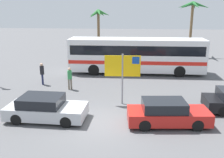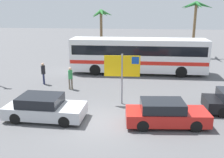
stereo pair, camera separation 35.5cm
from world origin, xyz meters
name	(u,v)px [view 2 (the right image)]	position (x,y,z in m)	size (l,w,h in m)	color
ground	(99,122)	(0.00, 0.00, 0.00)	(120.00, 120.00, 0.00)	#565659
bus_front_coach	(138,54)	(1.99, 10.74, 1.78)	(12.17, 2.57, 3.17)	white
ferry_sign	(123,68)	(1.10, 2.78, 2.33)	(2.20, 0.13, 3.20)	gray
car_silver	(44,108)	(-3.01, 0.09, 0.64)	(4.32, 2.02, 1.32)	#B7BABF
car_red	(166,114)	(3.49, -0.04, 0.63)	(4.32, 2.00, 1.32)	red
pedestrian_near_sign	(43,72)	(-5.38, 6.41, 1.03)	(0.32, 0.32, 1.74)	#1E2347
pedestrian_crossing_lot	(70,76)	(-2.93, 5.36, 0.98)	(0.32, 0.32, 1.67)	#706656
palm_tree_seaside	(101,20)	(-2.52, 18.85, 4.45)	(2.75, 2.77, 5.66)	brown
palm_tree_inland	(195,12)	(8.65, 19.87, 5.34)	(3.82, 3.93, 6.58)	brown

